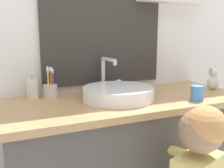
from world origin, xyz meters
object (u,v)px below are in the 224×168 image
toothbrush_holder (50,90)px  teddy_bear (213,79)px  sink_basin (118,92)px  drinking_cup (197,93)px  soap_dispenser (33,88)px

toothbrush_holder → teddy_bear: size_ratio=1.16×
sink_basin → drinking_cup: 0.43m
soap_dispenser → teddy_bear: teddy_bear is taller
toothbrush_holder → soap_dispenser: toothbrush_holder is taller
toothbrush_holder → soap_dispenser: (-0.10, 0.00, 0.02)m
teddy_bear → drinking_cup: 0.36m
sink_basin → teddy_bear: size_ratio=2.93×
soap_dispenser → toothbrush_holder: bearing=-1.1°
teddy_bear → toothbrush_holder: bearing=167.7°
soap_dispenser → teddy_bear: 1.14m
sink_basin → drinking_cup: bearing=-28.3°
sink_basin → drinking_cup: (0.38, -0.20, 0.00)m
teddy_bear → soap_dispenser: bearing=168.6°
sink_basin → teddy_bear: sink_basin is taller
sink_basin → teddy_bear: (0.68, -0.02, 0.03)m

